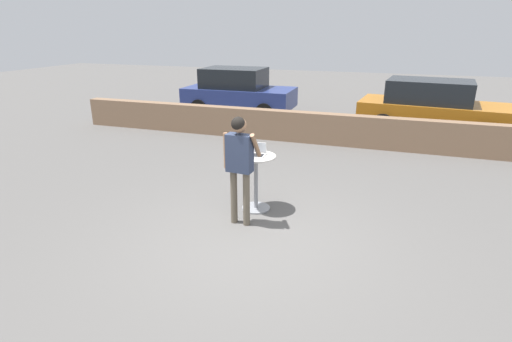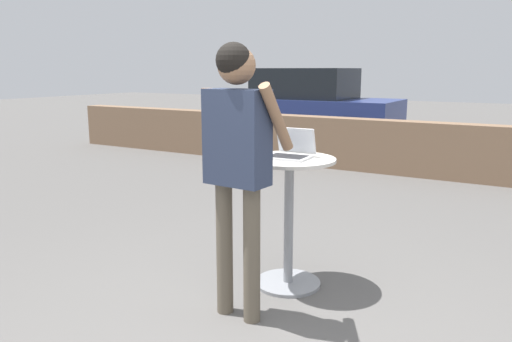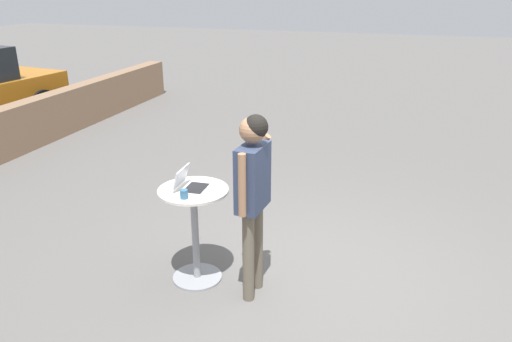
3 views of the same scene
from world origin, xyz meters
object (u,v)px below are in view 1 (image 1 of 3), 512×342
at_px(cafe_table, 256,177).
at_px(coffee_mug, 244,152).
at_px(parked_car_near_street, 432,107).
at_px(parked_car_further_down, 238,91).
at_px(standing_person, 239,157).
at_px(laptop, 256,153).

distance_m(cafe_table, coffee_mug, 0.47).
xyz_separation_m(parked_car_near_street, parked_car_further_down, (-6.54, 1.11, -0.00)).
height_order(coffee_mug, standing_person, standing_person).
bearing_deg(standing_person, parked_car_further_down, 111.24).
bearing_deg(parked_car_near_street, parked_car_further_down, 170.35).
relative_size(laptop, parked_car_near_street, 0.07).
xyz_separation_m(coffee_mug, parked_car_further_down, (-3.07, 7.69, -0.21)).
relative_size(laptop, standing_person, 0.18).
relative_size(cafe_table, parked_car_near_street, 0.23).
bearing_deg(parked_car_further_down, standing_person, -68.76).
height_order(cafe_table, coffee_mug, coffee_mug).
bearing_deg(laptop, coffee_mug, -172.19).
bearing_deg(parked_car_further_down, coffee_mug, -68.23).
distance_m(cafe_table, parked_car_further_down, 8.35).
distance_m(parked_car_near_street, parked_car_further_down, 6.63).
bearing_deg(coffee_mug, parked_car_near_street, 62.17).
bearing_deg(cafe_table, parked_car_further_down, 113.17).
xyz_separation_m(cafe_table, parked_car_further_down, (-3.28, 7.68, 0.21)).
bearing_deg(laptop, cafe_table, -84.28).
distance_m(standing_person, parked_car_near_street, 7.92).
height_order(cafe_table, parked_car_near_street, parked_car_near_street).
bearing_deg(laptop, standing_person, -95.36).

